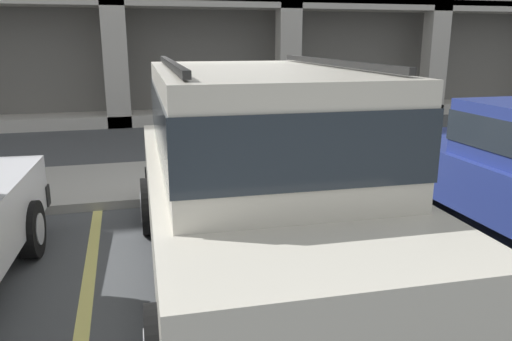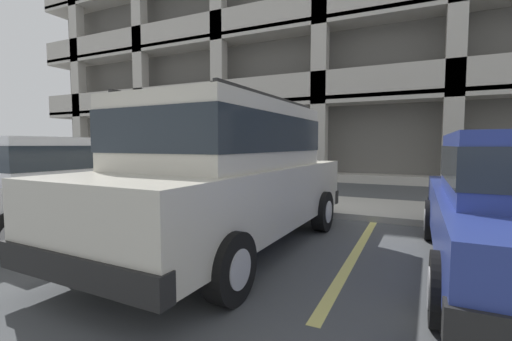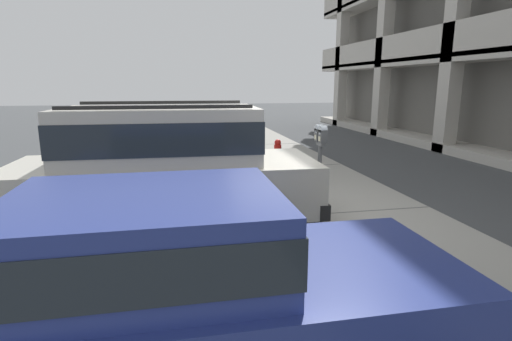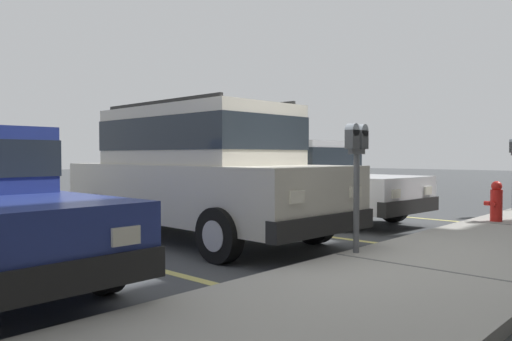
# 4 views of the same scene
# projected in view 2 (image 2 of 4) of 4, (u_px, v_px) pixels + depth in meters

# --- Properties ---
(ground_plane) EXTENTS (80.00, 80.00, 0.10)m
(ground_plane) POSITION_uv_depth(u_px,v_px,m) (289.00, 219.00, 6.78)
(ground_plane) COLOR #444749
(sidewalk) EXTENTS (40.00, 2.20, 0.12)m
(sidewalk) POSITION_uv_depth(u_px,v_px,m) (308.00, 204.00, 7.94)
(sidewalk) COLOR #9E9B93
(sidewalk) RESTS_ON ground_plane
(parking_stall_lines) EXTENTS (12.70, 4.80, 0.01)m
(parking_stall_lines) POSITION_uv_depth(u_px,v_px,m) (360.00, 245.00, 4.84)
(parking_stall_lines) COLOR #DBD16B
(parking_stall_lines) RESTS_ON ground_plane
(silver_suv) EXTENTS (2.12, 4.83, 2.03)m
(silver_suv) POSITION_uv_depth(u_px,v_px,m) (229.00, 170.00, 4.68)
(silver_suv) COLOR beige
(silver_suv) RESTS_ON ground_plane
(red_sedan) EXTENTS (2.02, 4.57, 1.54)m
(red_sedan) POSITION_uv_depth(u_px,v_px,m) (65.00, 181.00, 5.74)
(red_sedan) COLOR silver
(red_sedan) RESTS_ON ground_plane
(parking_meter_near) EXTENTS (0.35, 0.12, 1.51)m
(parking_meter_near) POSITION_uv_depth(u_px,v_px,m) (285.00, 154.00, 7.10)
(parking_meter_near) COLOR #595B60
(parking_meter_near) RESTS_ON sidewalk
(parking_meter_far) EXTENTS (0.35, 0.12, 1.50)m
(parking_meter_far) POSITION_uv_depth(u_px,v_px,m) (78.00, 152.00, 9.77)
(parking_meter_far) COLOR #595B60
(parking_meter_far) RESTS_ON sidewalk
(fire_hydrant) EXTENTS (0.30, 0.30, 0.70)m
(fire_hydrant) POSITION_uv_depth(u_px,v_px,m) (145.00, 181.00, 9.18)
(fire_hydrant) COLOR red
(fire_hydrant) RESTS_ON sidewalk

